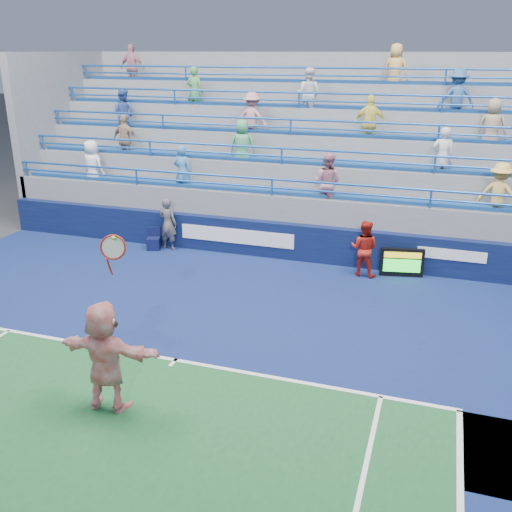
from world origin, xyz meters
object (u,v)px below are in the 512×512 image
(serve_speed_board, at_px, (402,263))
(ball_girl, at_px, (364,248))
(judge_chair, at_px, (154,243))
(tennis_player, at_px, (105,356))
(line_judge, at_px, (168,224))

(serve_speed_board, distance_m, ball_girl, 1.12)
(judge_chair, height_order, tennis_player, tennis_player)
(tennis_player, bearing_deg, serve_speed_board, 61.26)
(serve_speed_board, bearing_deg, tennis_player, -118.74)
(line_judge, xyz_separation_m, ball_girl, (6.13, -0.34, -0.03))
(line_judge, height_order, ball_girl, line_judge)
(ball_girl, bearing_deg, serve_speed_board, -158.24)
(serve_speed_board, height_order, tennis_player, tennis_player)
(tennis_player, relative_size, ball_girl, 2.03)
(ball_girl, bearing_deg, judge_chair, 7.04)
(judge_chair, relative_size, ball_girl, 0.44)
(tennis_player, height_order, line_judge, tennis_player)
(tennis_player, bearing_deg, judge_chair, 112.64)
(serve_speed_board, distance_m, line_judge, 7.16)
(judge_chair, bearing_deg, tennis_player, -67.36)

